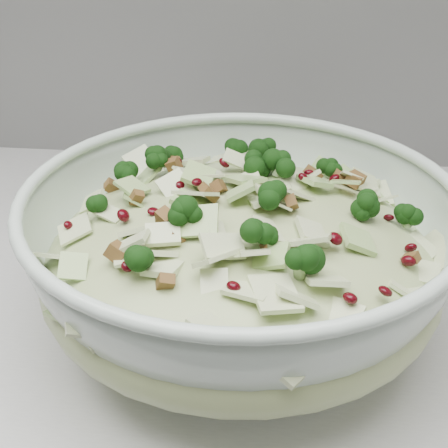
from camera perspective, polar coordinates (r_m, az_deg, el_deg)
name	(u,v)px	position (r m, az deg, el deg)	size (l,w,h in m)	color
mixing_bowl	(240,261)	(0.51, 1.49, -3.42)	(0.36, 0.36, 0.14)	silver
salad	(241,238)	(0.50, 1.52, -1.26)	(0.40, 0.40, 0.14)	#B5C083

